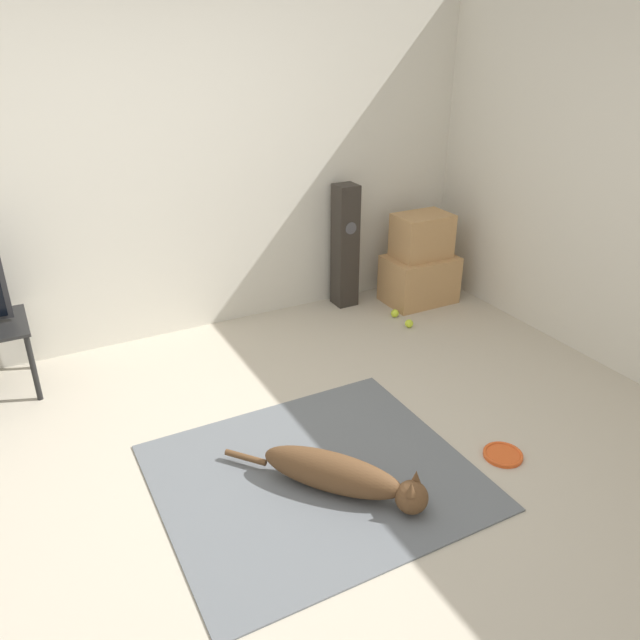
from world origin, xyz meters
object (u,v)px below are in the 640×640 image
(dog, at_px, (341,475))
(cardboard_box_lower, at_px, (419,279))
(cardboard_box_upper, at_px, (422,236))
(tennis_ball_by_boxes, at_px, (409,323))
(frisbee, at_px, (503,455))
(floor_speaker, at_px, (345,246))
(tennis_ball_near_speaker, at_px, (395,313))

(dog, distance_m, cardboard_box_lower, 2.59)
(cardboard_box_lower, xyz_separation_m, cardboard_box_upper, (0.01, 0.02, 0.39))
(cardboard_box_upper, xyz_separation_m, tennis_ball_by_boxes, (-0.38, -0.42, -0.56))
(dog, relative_size, frisbee, 4.10)
(frisbee, bearing_deg, tennis_ball_by_boxes, 73.23)
(dog, relative_size, floor_speaker, 0.88)
(frisbee, relative_size, cardboard_box_upper, 0.48)
(cardboard_box_lower, height_order, tennis_ball_by_boxes, cardboard_box_lower)
(cardboard_box_lower, distance_m, tennis_ball_near_speaker, 0.45)
(floor_speaker, xyz_separation_m, tennis_ball_by_boxes, (0.23, -0.65, -0.49))
(dog, bearing_deg, floor_speaker, 59.82)
(dog, relative_size, tennis_ball_near_speaker, 13.86)
(frisbee, bearing_deg, cardboard_box_upper, 66.77)
(cardboard_box_upper, relative_size, tennis_ball_near_speaker, 7.01)
(tennis_ball_by_boxes, bearing_deg, cardboard_box_lower, 46.75)
(tennis_ball_by_boxes, bearing_deg, tennis_ball_near_speaker, 87.82)
(floor_speaker, bearing_deg, frisbee, -96.51)
(tennis_ball_by_boxes, bearing_deg, dog, -135.08)
(frisbee, height_order, floor_speaker, floor_speaker)
(dog, bearing_deg, tennis_ball_by_boxes, 44.92)
(dog, xyz_separation_m, cardboard_box_lower, (1.82, 1.84, 0.09))
(cardboard_box_lower, xyz_separation_m, tennis_ball_by_boxes, (-0.38, -0.40, -0.17))
(frisbee, relative_size, cardboard_box_lower, 0.38)
(dog, bearing_deg, cardboard_box_upper, 45.43)
(dog, distance_m, tennis_ball_by_boxes, 2.04)
(cardboard_box_upper, height_order, tennis_ball_near_speaker, cardboard_box_upper)
(floor_speaker, bearing_deg, dog, -120.18)
(frisbee, xyz_separation_m, floor_speaker, (0.26, 2.26, 0.51))
(dog, distance_m, frisbee, 0.98)
(cardboard_box_upper, height_order, floor_speaker, floor_speaker)
(tennis_ball_near_speaker, bearing_deg, tennis_ball_by_boxes, -92.18)
(cardboard_box_lower, relative_size, tennis_ball_near_speaker, 8.97)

